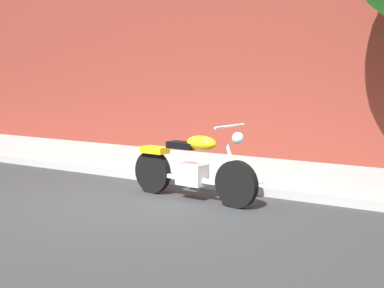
{
  "coord_description": "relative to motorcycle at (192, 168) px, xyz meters",
  "views": [
    {
      "loc": [
        5.03,
        -6.46,
        1.88
      ],
      "look_at": [
        0.51,
        0.46,
        0.85
      ],
      "focal_mm": 52.15,
      "sensor_mm": 36.0,
      "label": 1
    }
  ],
  "objects": [
    {
      "name": "ground_plane",
      "position": [
        -0.51,
        -0.46,
        -0.49
      ],
      "size": [
        60.0,
        60.0,
        0.0
      ],
      "primitive_type": "plane",
      "color": "#303335"
    },
    {
      "name": "sidewalk",
      "position": [
        -0.51,
        2.22,
        -0.42
      ],
      "size": [
        22.84,
        2.87,
        0.14
      ],
      "primitive_type": "cube",
      "color": "#A3A3A3",
      "rests_on": "ground"
    },
    {
      "name": "motorcycle",
      "position": [
        0.0,
        0.0,
        0.0
      ],
      "size": [
        2.29,
        0.7,
        1.18
      ],
      "color": "black",
      "rests_on": "ground"
    }
  ]
}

